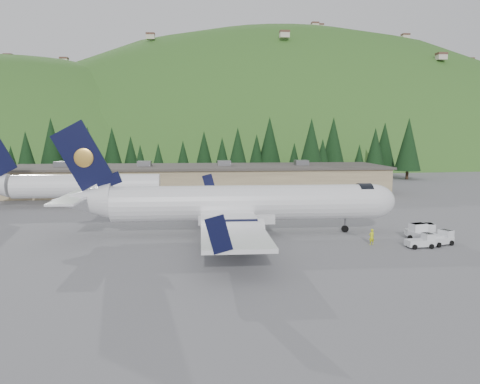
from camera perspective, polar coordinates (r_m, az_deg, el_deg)
name	(u,v)px	position (r m, az deg, el deg)	size (l,w,h in m)	color
ground	(245,234)	(52.46, 0.62, -5.14)	(600.00, 600.00, 0.00)	slate
airliner	(235,204)	(51.76, -0.60, -1.53)	(37.90, 35.50, 12.62)	white
second_airliner	(67,185)	(75.94, -20.29, 0.75)	(27.50, 11.00, 10.05)	white
baggage_tug_a	(422,241)	(49.60, 21.30, -5.61)	(2.70, 1.72, 1.40)	silver
baggage_tug_b	(422,231)	(54.31, 21.34, -4.47)	(3.07, 2.10, 1.54)	silver
baggage_tug_c	(423,234)	(51.95, 21.43, -4.84)	(2.69, 3.73, 1.83)	silver
terminal_building	(198,179)	(89.39, -5.15, 1.60)	(71.00, 17.00, 6.10)	#8C775A
baggage_tug_d	(441,238)	(51.54, 23.32, -5.21)	(3.06, 2.42, 1.47)	silver
ramp_worker	(372,237)	(49.13, 15.75, -5.28)	(0.60, 0.39, 1.63)	#D0DB13
tree_line	(204,149)	(113.28, -4.39, 5.26)	(112.67, 17.53, 14.44)	black
hills	(298,296)	(281.11, 7.11, -12.50)	(614.00, 330.00, 300.00)	#27531A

